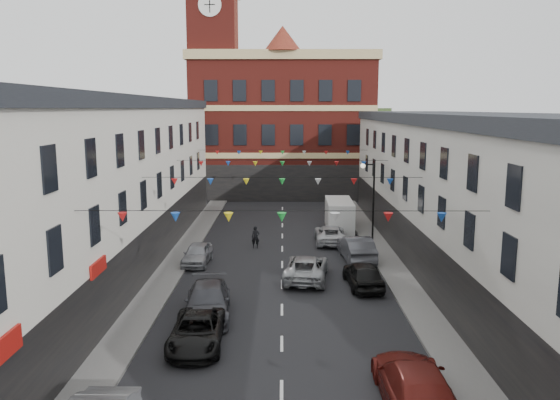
{
  "coord_description": "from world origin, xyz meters",
  "views": [
    {
      "loc": [
        0.04,
        -26.08,
        10.0
      ],
      "look_at": [
        -0.14,
        8.71,
        4.13
      ],
      "focal_mm": 35.0,
      "sensor_mm": 36.0,
      "label": 1
    }
  ],
  "objects_px": {
    "street_lamp": "(370,191)",
    "car_right_f": "(330,234)",
    "car_left_c": "(197,331)",
    "pedestrian": "(256,237)",
    "car_right_e": "(356,248)",
    "white_van": "(339,215)",
    "car_right_d": "(363,274)",
    "car_right_c": "(415,385)",
    "car_left_d": "(208,301)",
    "moving_car": "(306,268)",
    "car_left_e": "(197,254)"
  },
  "relations": [
    {
      "from": "street_lamp",
      "to": "car_right_d",
      "type": "bearing_deg",
      "value": -100.65
    },
    {
      "from": "car_right_f",
      "to": "moving_car",
      "type": "relative_size",
      "value": 0.93
    },
    {
      "from": "street_lamp",
      "to": "car_left_c",
      "type": "distance_m",
      "value": 21.12
    },
    {
      "from": "car_left_d",
      "to": "car_left_e",
      "type": "height_order",
      "value": "car_left_d"
    },
    {
      "from": "car_left_c",
      "to": "car_left_e",
      "type": "xyz_separation_m",
      "value": [
        -1.9,
        12.36,
        0.02
      ]
    },
    {
      "from": "car_left_e",
      "to": "car_left_d",
      "type": "bearing_deg",
      "value": -75.34
    },
    {
      "from": "car_right_c",
      "to": "car_right_f",
      "type": "distance_m",
      "value": 22.88
    },
    {
      "from": "car_left_c",
      "to": "moving_car",
      "type": "height_order",
      "value": "moving_car"
    },
    {
      "from": "car_right_d",
      "to": "pedestrian",
      "type": "height_order",
      "value": "pedestrian"
    },
    {
      "from": "car_right_f",
      "to": "pedestrian",
      "type": "xyz_separation_m",
      "value": [
        -5.53,
        -1.57,
        0.13
      ]
    },
    {
      "from": "car_left_d",
      "to": "white_van",
      "type": "height_order",
      "value": "white_van"
    },
    {
      "from": "car_left_d",
      "to": "car_right_e",
      "type": "height_order",
      "value": "car_right_e"
    },
    {
      "from": "car_left_e",
      "to": "car_right_f",
      "type": "bearing_deg",
      "value": 34.76
    },
    {
      "from": "car_left_c",
      "to": "car_right_d",
      "type": "xyz_separation_m",
      "value": [
        8.18,
        7.75,
        0.09
      ]
    },
    {
      "from": "street_lamp",
      "to": "pedestrian",
      "type": "distance_m",
      "value": 9.2
    },
    {
      "from": "car_left_e",
      "to": "car_right_f",
      "type": "distance_m",
      "value": 10.73
    },
    {
      "from": "car_left_c",
      "to": "car_left_d",
      "type": "distance_m",
      "value": 3.32
    },
    {
      "from": "car_left_d",
      "to": "white_van",
      "type": "distance_m",
      "value": 21.24
    },
    {
      "from": "moving_car",
      "to": "car_right_c",
      "type": "bearing_deg",
      "value": 109.63
    },
    {
      "from": "car_right_e",
      "to": "moving_car",
      "type": "distance_m",
      "value": 5.45
    },
    {
      "from": "car_right_e",
      "to": "white_van",
      "type": "height_order",
      "value": "white_van"
    },
    {
      "from": "car_left_e",
      "to": "car_right_d",
      "type": "bearing_deg",
      "value": -21.78
    },
    {
      "from": "car_left_e",
      "to": "white_van",
      "type": "bearing_deg",
      "value": 48.41
    },
    {
      "from": "car_left_e",
      "to": "car_left_c",
      "type": "bearing_deg",
      "value": -78.47
    },
    {
      "from": "car_right_c",
      "to": "car_right_d",
      "type": "relative_size",
      "value": 1.29
    },
    {
      "from": "moving_car",
      "to": "car_left_d",
      "type": "bearing_deg",
      "value": 56.63
    },
    {
      "from": "street_lamp",
      "to": "car_left_c",
      "type": "relative_size",
      "value": 1.27
    },
    {
      "from": "street_lamp",
      "to": "car_left_e",
      "type": "xyz_separation_m",
      "value": [
        -12.05,
        -5.87,
        -3.23
      ]
    },
    {
      "from": "car_left_c",
      "to": "car_right_e",
      "type": "bearing_deg",
      "value": 56.1
    },
    {
      "from": "street_lamp",
      "to": "moving_car",
      "type": "height_order",
      "value": "street_lamp"
    },
    {
      "from": "car_right_f",
      "to": "moving_car",
      "type": "height_order",
      "value": "moving_car"
    },
    {
      "from": "car_right_c",
      "to": "car_right_e",
      "type": "xyz_separation_m",
      "value": [
        0.45,
        18.17,
        0.0
      ]
    },
    {
      "from": "car_left_c",
      "to": "pedestrian",
      "type": "bearing_deg",
      "value": 82.92
    },
    {
      "from": "car_left_e",
      "to": "car_right_d",
      "type": "height_order",
      "value": "car_right_d"
    },
    {
      "from": "car_right_c",
      "to": "car_left_d",
      "type": "bearing_deg",
      "value": -44.82
    },
    {
      "from": "moving_car",
      "to": "street_lamp",
      "type": "bearing_deg",
      "value": -112.2
    },
    {
      "from": "car_right_e",
      "to": "white_van",
      "type": "relative_size",
      "value": 0.92
    },
    {
      "from": "car_right_d",
      "to": "white_van",
      "type": "distance_m",
      "value": 15.09
    },
    {
      "from": "car_left_c",
      "to": "car_left_e",
      "type": "relative_size",
      "value": 1.19
    },
    {
      "from": "street_lamp",
      "to": "white_van",
      "type": "height_order",
      "value": "street_lamp"
    },
    {
      "from": "moving_car",
      "to": "car_right_d",
      "type": "bearing_deg",
      "value": 163.13
    },
    {
      "from": "car_left_c",
      "to": "car_right_d",
      "type": "relative_size",
      "value": 1.08
    },
    {
      "from": "car_left_e",
      "to": "pedestrian",
      "type": "height_order",
      "value": "pedestrian"
    },
    {
      "from": "street_lamp",
      "to": "car_right_e",
      "type": "relative_size",
      "value": 1.2
    },
    {
      "from": "car_right_c",
      "to": "car_right_d",
      "type": "height_order",
      "value": "car_right_c"
    },
    {
      "from": "pedestrian",
      "to": "car_right_f",
      "type": "bearing_deg",
      "value": 15.25
    },
    {
      "from": "car_left_c",
      "to": "pedestrian",
      "type": "relative_size",
      "value": 2.96
    },
    {
      "from": "car_right_e",
      "to": "car_left_c",
      "type": "bearing_deg",
      "value": 52.91
    },
    {
      "from": "street_lamp",
      "to": "car_right_f",
      "type": "height_order",
      "value": "street_lamp"
    },
    {
      "from": "car_right_d",
      "to": "car_right_c",
      "type": "bearing_deg",
      "value": 85.5
    }
  ]
}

